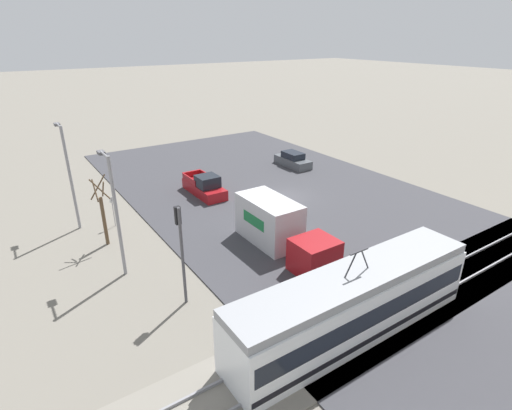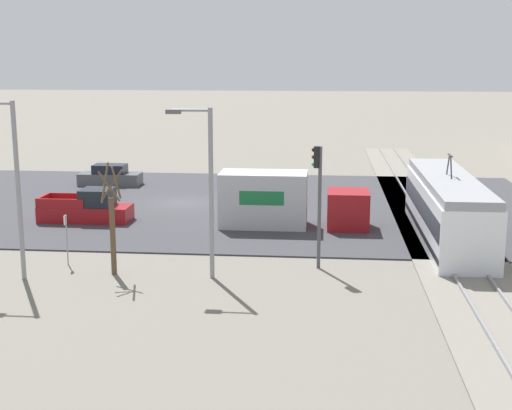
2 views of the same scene
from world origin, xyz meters
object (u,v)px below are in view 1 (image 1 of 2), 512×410
object	(u,v)px
street_tree	(103,214)
traffic_light_pole	(181,243)
street_lamp_mid_block	(115,207)
light_rail_tram	(353,304)
no_parking_sign	(113,209)
sedan_car_0	(293,160)
box_truck	(279,228)
pickup_truck	(205,187)
street_lamp_near_crossing	(69,170)

from	to	relation	value
street_tree	traffic_light_pole	bearing A→B (deg)	101.35
traffic_light_pole	street_lamp_mid_block	size ratio (longest dim) A/B	0.76
light_rail_tram	street_tree	distance (m)	17.21
light_rail_tram	no_parking_sign	xyz separation A→B (m)	(6.18, -18.08, -0.26)
sedan_car_0	box_truck	bearing A→B (deg)	48.61
pickup_truck	no_parking_sign	world-z (taller)	no_parking_sign
box_truck	street_tree	world-z (taller)	street_tree
sedan_car_0	street_lamp_mid_block	xyz separation A→B (m)	(21.56, 10.83, 3.57)
street_lamp_mid_block	traffic_light_pole	bearing A→B (deg)	111.82
box_truck	street_lamp_near_crossing	distance (m)	15.38
sedan_car_0	street_tree	bearing A→B (deg)	17.25
street_tree	street_lamp_near_crossing	world-z (taller)	street_lamp_near_crossing
street_tree	street_lamp_near_crossing	distance (m)	4.59
traffic_light_pole	street_tree	size ratio (longest dim) A/B	1.13
traffic_light_pole	street_lamp_mid_block	bearing A→B (deg)	-68.18
box_truck	street_tree	distance (m)	11.76
sedan_car_0	street_lamp_near_crossing	size ratio (longest dim) A/B	0.59
street_lamp_mid_block	no_parking_sign	xyz separation A→B (m)	(-1.33, -6.73, -2.86)
box_truck	sedan_car_0	world-z (taller)	box_truck
box_truck	sedan_car_0	distance (m)	18.14
sedan_car_0	no_parking_sign	bearing A→B (deg)	11.47
street_tree	street_lamp_mid_block	size ratio (longest dim) A/B	0.67
pickup_truck	street_lamp_mid_block	world-z (taller)	street_lamp_mid_block
light_rail_tram	street_tree	world-z (taller)	street_tree
box_truck	street_lamp_mid_block	xyz separation A→B (m)	(9.57, -2.77, 2.80)
box_truck	street_tree	bearing A→B (deg)	-36.22
street_lamp_near_crossing	street_lamp_mid_block	size ratio (longest dim) A/B	1.04
traffic_light_pole	box_truck	bearing A→B (deg)	-165.73
pickup_truck	traffic_light_pole	xyz separation A→B (m)	(7.93, 13.34, 2.78)
pickup_truck	street_lamp_near_crossing	bearing A→B (deg)	3.05
light_rail_tram	street_lamp_mid_block	distance (m)	13.86
light_rail_tram	traffic_light_pole	xyz separation A→B (m)	(5.62, -6.64, 1.90)
street_tree	street_lamp_near_crossing	bearing A→B (deg)	-74.54
box_truck	street_lamp_near_crossing	xyz separation A→B (m)	(10.54, -10.81, 2.95)
light_rail_tram	pickup_truck	distance (m)	20.13
light_rail_tram	traffic_light_pole	distance (m)	8.90
light_rail_tram	box_truck	size ratio (longest dim) A/B	1.61
pickup_truck	traffic_light_pole	size ratio (longest dim) A/B	0.94
box_truck	traffic_light_pole	world-z (taller)	traffic_light_pole
street_lamp_mid_block	pickup_truck	bearing A→B (deg)	-138.72
box_truck	street_tree	size ratio (longest dim) A/B	1.68
box_truck	street_lamp_mid_block	bearing A→B (deg)	-16.11
pickup_truck	street_lamp_near_crossing	xyz separation A→B (m)	(10.78, 0.57, 3.64)
street_lamp_near_crossing	no_parking_sign	world-z (taller)	street_lamp_near_crossing
sedan_car_0	traffic_light_pole	bearing A→B (deg)	38.33
light_rail_tram	sedan_car_0	distance (m)	26.27
sedan_car_0	street_tree	distance (m)	22.51
light_rail_tram	no_parking_sign	world-z (taller)	light_rail_tram
street_tree	no_parking_sign	world-z (taller)	street_tree
sedan_car_0	traffic_light_pole	world-z (taller)	traffic_light_pole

